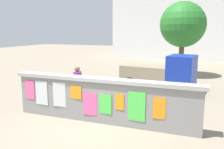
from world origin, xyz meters
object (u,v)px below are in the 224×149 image
auto_rickshaw_truck (162,73)px  person_walking (77,82)px  tree_roadside (183,25)px  motorcycle (76,86)px  bicycle_near (110,100)px

auto_rickshaw_truck → person_walking: auto_rickshaw_truck is taller
person_walking → tree_roadside: tree_roadside is taller
motorcycle → bicycle_near: (2.26, -1.38, -0.10)m
person_walking → tree_roadside: (3.22, 8.29, 2.39)m
bicycle_near → person_walking: bearing=178.0°
auto_rickshaw_truck → motorcycle: (-3.58, -2.34, -0.44)m
motorcycle → tree_roadside: bearing=59.8°
auto_rickshaw_truck → tree_roadside: tree_roadside is taller
bicycle_near → tree_roadside: (1.79, 8.34, 3.01)m
motorcycle → person_walking: (0.83, -1.33, 0.52)m
motorcycle → person_walking: 1.65m
auto_rickshaw_truck → person_walking: (-2.74, -3.67, 0.09)m
motorcycle → bicycle_near: bicycle_near is taller
motorcycle → person_walking: bearing=-57.9°
tree_roadside → bicycle_near: bearing=-102.1°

